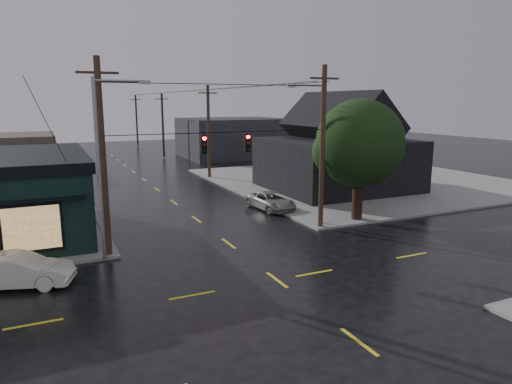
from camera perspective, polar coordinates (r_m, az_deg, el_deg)
name	(u,v)px	position (r m, az deg, el deg)	size (l,w,h in m)	color
ground_plane	(277,280)	(21.14, 2.64, -10.93)	(160.00, 160.00, 0.00)	black
sidewalk_ne	(360,180)	(47.99, 12.86, 1.47)	(28.00, 28.00, 0.15)	gray
ne_building	(338,141)	(42.10, 10.19, 6.28)	(12.60, 11.60, 8.75)	black
corner_tree	(360,144)	(30.97, 12.84, 5.89)	(5.85, 5.85, 8.04)	black
utility_pole_nw	(109,257)	(25.27, -17.85, -7.72)	(2.00, 0.32, 10.15)	black
utility_pole_ne	(320,228)	(29.58, 8.02, -4.52)	(2.00, 0.32, 10.15)	black
utility_pole_far_a	(210,178)	(48.61, -5.83, 1.73)	(2.00, 0.32, 9.65)	black
utility_pole_far_b	(164,158)	(67.65, -11.42, 4.23)	(2.00, 0.32, 9.15)	black
utility_pole_far_c	(138,146)	(87.12, -14.54, 5.61)	(2.00, 0.32, 9.15)	black
span_signal_assembly	(226,143)	(25.65, -3.81, 6.12)	(13.00, 0.48, 1.23)	black
streetlight_nw	(105,262)	(24.58, -18.34, -8.29)	(5.40, 0.30, 9.15)	gray
streetlight_ne	(321,225)	(30.41, 8.10, -4.08)	(5.40, 0.30, 9.15)	gray
bg_building_east	(232,138)	(67.40, -2.97, 6.81)	(14.00, 12.00, 5.60)	black
sedan_cream	(18,271)	(22.62, -27.60, -8.72)	(1.58, 4.53, 1.49)	#E9E9CD
suv_silver	(271,201)	(34.27, 1.87, -1.13)	(2.13, 4.63, 1.29)	gray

